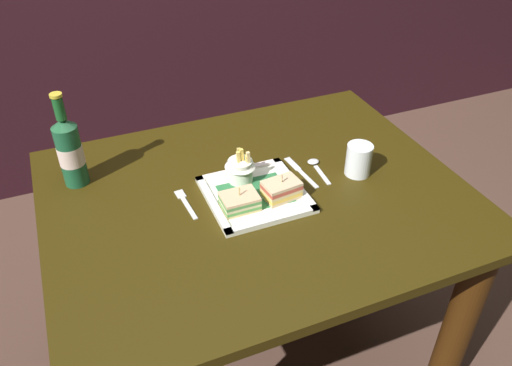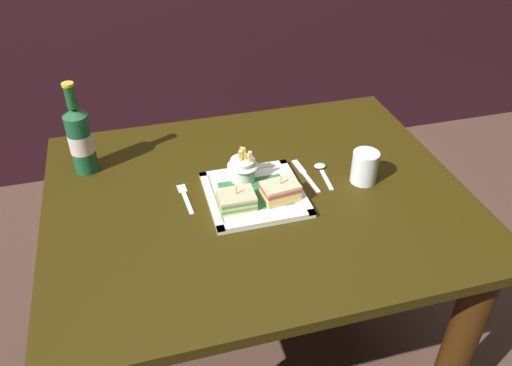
% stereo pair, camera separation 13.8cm
% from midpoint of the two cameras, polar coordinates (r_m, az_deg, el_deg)
% --- Properties ---
extents(ground_plane, '(6.00, 6.00, 0.00)m').
position_cam_midpoint_polar(ground_plane, '(1.93, -2.07, -18.46)').
color(ground_plane, '#4E342B').
extents(dining_table, '(1.14, 0.91, 0.72)m').
position_cam_midpoint_polar(dining_table, '(1.51, -2.52, -6.04)').
color(dining_table, '#302407').
rests_on(dining_table, ground_plane).
extents(square_plate, '(0.26, 0.26, 0.02)m').
position_cam_midpoint_polar(square_plate, '(1.39, -2.94, -1.42)').
color(square_plate, white).
rests_on(square_plate, dining_table).
extents(sandwich_half_left, '(0.10, 0.07, 0.07)m').
position_cam_midpoint_polar(sandwich_half_left, '(1.33, -4.80, -2.17)').
color(sandwich_half_left, '#D9BD7D').
rests_on(sandwich_half_left, square_plate).
extents(sandwich_half_right, '(0.10, 0.08, 0.07)m').
position_cam_midpoint_polar(sandwich_half_right, '(1.36, -0.03, -0.84)').
color(sandwich_half_right, '#DBB48D').
rests_on(sandwich_half_right, square_plate).
extents(fries_cup, '(0.09, 0.09, 0.11)m').
position_cam_midpoint_polar(fries_cup, '(1.41, -4.55, 1.72)').
color(fries_cup, white).
rests_on(fries_cup, square_plate).
extents(beer_bottle, '(0.07, 0.07, 0.28)m').
position_cam_midpoint_polar(beer_bottle, '(1.50, -22.60, 3.29)').
color(beer_bottle, '#1A5433').
rests_on(beer_bottle, dining_table).
extents(water_glass, '(0.07, 0.07, 0.09)m').
position_cam_midpoint_polar(water_glass, '(1.48, 8.78, 2.28)').
color(water_glass, silver).
rests_on(water_glass, dining_table).
extents(fork, '(0.03, 0.14, 0.00)m').
position_cam_midpoint_polar(fork, '(1.39, -10.72, -2.24)').
color(fork, silver).
rests_on(fork, dining_table).
extents(knife, '(0.03, 0.17, 0.00)m').
position_cam_midpoint_polar(knife, '(1.49, 2.31, 1.27)').
color(knife, silver).
rests_on(knife, dining_table).
extents(spoon, '(0.03, 0.13, 0.01)m').
position_cam_midpoint_polar(spoon, '(1.51, 4.10, 1.93)').
color(spoon, silver).
rests_on(spoon, dining_table).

